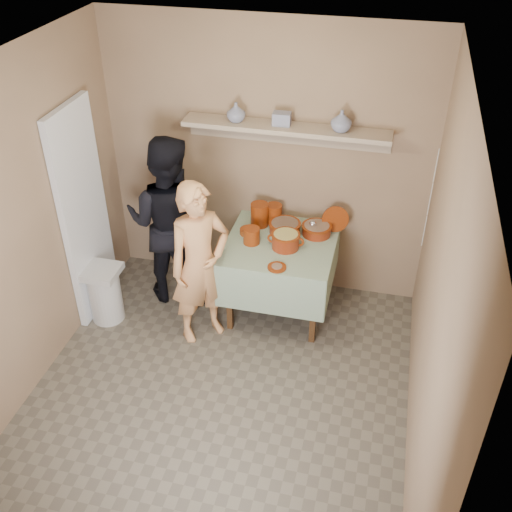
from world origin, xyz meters
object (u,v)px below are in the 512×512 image
(person_helper, at_px, (169,221))
(trash_bin, at_px, (105,293))
(cazuela_rice, at_px, (286,239))
(serving_table, at_px, (280,253))
(person_cook, at_px, (200,264))

(person_helper, bearing_deg, trash_bin, 43.84)
(person_helper, distance_m, cazuela_rice, 1.12)
(person_helper, xyz_separation_m, serving_table, (1.06, -0.00, -0.19))
(cazuela_rice, bearing_deg, trash_bin, -164.69)
(person_helper, relative_size, serving_table, 1.71)
(person_cook, bearing_deg, cazuela_rice, -11.26)
(person_helper, xyz_separation_m, cazuela_rice, (1.11, -0.08, 0.01))
(person_cook, relative_size, person_helper, 0.91)
(person_helper, bearing_deg, serving_table, 176.69)
(serving_table, bearing_deg, person_cook, -140.41)
(person_helper, height_order, serving_table, person_helper)
(serving_table, bearing_deg, person_helper, 179.81)
(person_helper, bearing_deg, cazuela_rice, 172.90)
(person_helper, distance_m, serving_table, 1.08)
(person_helper, relative_size, trash_bin, 2.97)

